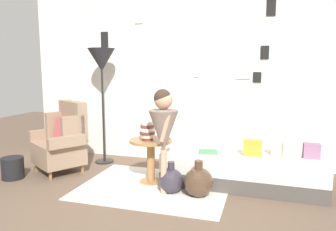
{
  "coord_description": "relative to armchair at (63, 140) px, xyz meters",
  "views": [
    {
      "loc": [
        1.31,
        -2.87,
        1.44
      ],
      "look_at": [
        0.15,
        0.95,
        0.85
      ],
      "focal_mm": 34.97,
      "sensor_mm": 36.0,
      "label": 1
    }
  ],
  "objects": [
    {
      "name": "floor_lamp",
      "position": [
        0.33,
        0.56,
        1.05
      ],
      "size": [
        0.4,
        0.4,
        1.72
      ],
      "color": "black",
      "rests_on": "ground"
    },
    {
      "name": "pillow_head",
      "position": [
        3.2,
        0.18,
        0.05
      ],
      "size": [
        0.18,
        0.12,
        0.17
      ],
      "primitive_type": "cube",
      "rotation": [
        0.0,
        0.0,
        0.01
      ],
      "color": "gray",
      "rests_on": "daybed"
    },
    {
      "name": "demijohn_near",
      "position": [
        1.66,
        -0.34,
        -0.29
      ],
      "size": [
        0.29,
        0.29,
        0.37
      ],
      "color": "#332D38",
      "rests_on": "ground"
    },
    {
      "name": "pillow_mid",
      "position": [
        2.98,
        0.18,
        0.05
      ],
      "size": [
        0.21,
        0.13,
        0.17
      ],
      "primitive_type": "cube",
      "rotation": [
        0.0,
        0.0,
        0.04
      ],
      "color": "beige",
      "rests_on": "daybed"
    },
    {
      "name": "pillow_back",
      "position": [
        2.85,
        0.21,
        0.05
      ],
      "size": [
        0.2,
        0.13,
        0.17
      ],
      "primitive_type": "cube",
      "rotation": [
        0.0,
        0.0,
        0.05
      ],
      "color": "beige",
      "rests_on": "daybed"
    },
    {
      "name": "book_on_daybed",
      "position": [
        2.02,
        0.06,
        -0.02
      ],
      "size": [
        0.25,
        0.2,
        0.03
      ],
      "primitive_type": "cube",
      "rotation": [
        0.0,
        0.0,
        0.22
      ],
      "color": "#448B54",
      "rests_on": "daybed"
    },
    {
      "name": "gallery_wall",
      "position": [
        1.37,
        1.01,
        0.86
      ],
      "size": [
        4.8,
        0.12,
        2.6
      ],
      "color": "silver",
      "rests_on": "ground"
    },
    {
      "name": "rug",
      "position": [
        1.42,
        -0.23,
        -0.43
      ],
      "size": [
        1.75,
        1.35,
        0.01
      ],
      "primitive_type": "cube",
      "color": "silver",
      "rests_on": "ground"
    },
    {
      "name": "daybed",
      "position": [
        2.43,
        0.19,
        -0.24
      ],
      "size": [
        1.92,
        0.85,
        0.4
      ],
      "color": "#4C4742",
      "rests_on": "ground"
    },
    {
      "name": "armchair",
      "position": [
        0.0,
        0.0,
        0.0
      ],
      "size": [
        0.9,
        0.84,
        0.97
      ],
      "color": "olive",
      "rests_on": "ground"
    },
    {
      "name": "demijohn_far",
      "position": [
        1.98,
        -0.35,
        -0.27
      ],
      "size": [
        0.33,
        0.33,
        0.41
      ],
      "color": "#473323",
      "rests_on": "ground"
    },
    {
      "name": "ground_plane",
      "position": [
        1.37,
        -0.94,
        -0.44
      ],
      "size": [
        12.0,
        12.0,
        0.0
      ],
      "primitive_type": "plane",
      "color": "brown"
    },
    {
      "name": "pillow_extra",
      "position": [
        2.54,
        0.1,
        0.05
      ],
      "size": [
        0.22,
        0.13,
        0.19
      ],
      "primitive_type": "cube",
      "rotation": [
        0.0,
        0.0,
        0.03
      ],
      "color": "orange",
      "rests_on": "daybed"
    },
    {
      "name": "magazine_basket",
      "position": [
        -0.46,
        -0.46,
        -0.3
      ],
      "size": [
        0.28,
        0.28,
        0.28
      ],
      "primitive_type": "cylinder",
      "color": "black",
      "rests_on": "ground"
    },
    {
      "name": "person_child",
      "position": [
        1.57,
        -0.36,
        0.34
      ],
      "size": [
        0.34,
        0.34,
        1.2
      ],
      "color": "tan",
      "rests_on": "ground"
    },
    {
      "name": "vase_striped",
      "position": [
        1.29,
        -0.13,
        0.24
      ],
      "size": [
        0.19,
        0.19,
        0.29
      ],
      "color": "brown",
      "rests_on": "side_table"
    },
    {
      "name": "side_table",
      "position": [
        1.32,
        -0.08,
        -0.05
      ],
      "size": [
        0.53,
        0.53,
        0.55
      ],
      "color": "#9E7042",
      "rests_on": "ground"
    }
  ]
}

